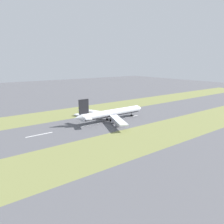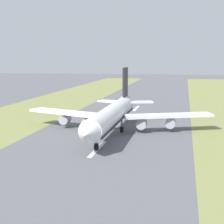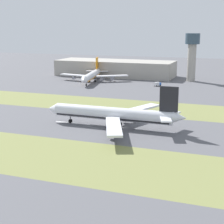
{
  "view_description": "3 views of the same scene",
  "coord_description": "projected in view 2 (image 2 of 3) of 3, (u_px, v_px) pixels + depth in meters",
  "views": [
    {
      "loc": [
        138.19,
        -98.27,
        47.42
      ],
      "look_at": [
        -0.05,
        5.25,
        7.0
      ],
      "focal_mm": 35.0,
      "sensor_mm": 36.0,
      "label": 1
    },
    {
      "loc": [
        -22.34,
        119.54,
        24.28
      ],
      "look_at": [
        -0.05,
        5.25,
        7.0
      ],
      "focal_mm": 60.0,
      "sensor_mm": 36.0,
      "label": 2
    },
    {
      "loc": [
        -155.88,
        -52.25,
        45.16
      ],
      "look_at": [
        -0.05,
        5.25,
        7.0
      ],
      "focal_mm": 60.0,
      "sensor_mm": 36.0,
      "label": 3
    }
  ],
  "objects": [
    {
      "name": "ground_plane",
      "position": [
        115.0,
        131.0,
        123.86
      ],
      "size": [
        800.0,
        800.0,
        0.0
      ],
      "primitive_type": "plane",
      "color": "#56565B"
    },
    {
      "name": "centreline_dash_far",
      "position": [
        97.0,
        149.0,
        99.34
      ],
      "size": [
        1.2,
        18.0,
        0.01
      ],
      "primitive_type": "cube",
      "color": "silver",
      "rests_on": "ground"
    },
    {
      "name": "airplane_main_jet",
      "position": [
        113.0,
        114.0,
        119.71
      ],
      "size": [
        64.14,
        67.01,
        20.2
      ],
      "color": "silver",
      "rests_on": "ground"
    },
    {
      "name": "centreline_dash_near",
      "position": [
        136.0,
        108.0,
        177.01
      ],
      "size": [
        1.2,
        18.0,
        0.01
      ],
      "primitive_type": "cube",
      "color": "silver",
      "rests_on": "ground"
    },
    {
      "name": "centreline_dash_mid",
      "position": [
        122.0,
        123.0,
        138.17
      ],
      "size": [
        1.2,
        18.0,
        0.01
      ],
      "primitive_type": "cube",
      "color": "silver",
      "rests_on": "ground"
    }
  ]
}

